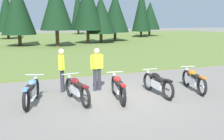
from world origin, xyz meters
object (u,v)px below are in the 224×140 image
(motorcycle_black, at_px, (157,83))
(motorcycle_orange, at_px, (194,80))
(rider_in_hivis_vest, at_px, (62,67))
(motorcycle_maroon, at_px, (77,89))
(motorcycle_red, at_px, (118,87))
(rider_near_row_end, at_px, (97,67))
(motorcycle_sky_blue, at_px, (32,91))

(motorcycle_black, xyz_separation_m, motorcycle_orange, (1.61, -0.03, 0.00))
(motorcycle_black, distance_m, rider_in_hivis_vest, 3.66)
(motorcycle_maroon, distance_m, rider_in_hivis_vest, 1.55)
(motorcycle_maroon, height_order, motorcycle_red, same)
(motorcycle_black, height_order, rider_near_row_end, rider_near_row_end)
(motorcycle_sky_blue, height_order, motorcycle_orange, same)
(motorcycle_black, bearing_deg, motorcycle_maroon, 174.96)
(motorcycle_red, xyz_separation_m, rider_near_row_end, (-0.32, 1.39, 0.51))
(motorcycle_sky_blue, xyz_separation_m, motorcycle_orange, (6.03, -0.60, 0.00))
(motorcycle_red, bearing_deg, motorcycle_sky_blue, 168.35)
(rider_near_row_end, bearing_deg, motorcycle_sky_blue, -162.35)
(motorcycle_maroon, bearing_deg, motorcycle_sky_blue, 167.97)
(motorcycle_black, relative_size, rider_in_hivis_vest, 1.26)
(rider_in_hivis_vest, bearing_deg, motorcycle_black, -28.13)
(motorcycle_red, distance_m, motorcycle_orange, 3.19)
(motorcycle_orange, relative_size, rider_in_hivis_vest, 1.24)
(motorcycle_black, bearing_deg, motorcycle_sky_blue, 172.65)
(motorcycle_red, height_order, rider_near_row_end, rider_near_row_end)
(motorcycle_sky_blue, bearing_deg, rider_in_hivis_vest, 43.01)
(rider_near_row_end, bearing_deg, rider_in_hivis_vest, 165.51)
(motorcycle_maroon, xyz_separation_m, motorcycle_orange, (4.59, -0.29, 0.00))
(motorcycle_sky_blue, bearing_deg, motorcycle_maroon, -12.03)
(motorcycle_maroon, bearing_deg, rider_in_hivis_vest, 98.78)
(rider_near_row_end, distance_m, rider_in_hivis_vest, 1.35)
(motorcycle_sky_blue, relative_size, rider_in_hivis_vest, 1.22)
(motorcycle_sky_blue, distance_m, motorcycle_red, 2.90)
(motorcycle_red, bearing_deg, motorcycle_maroon, 168.75)
(motorcycle_maroon, relative_size, motorcycle_orange, 1.01)
(motorcycle_red, distance_m, rider_near_row_end, 1.51)
(motorcycle_maroon, bearing_deg, rider_near_row_end, 45.84)
(motorcycle_orange, bearing_deg, rider_in_hivis_vest, 160.16)
(motorcycle_sky_blue, bearing_deg, rider_near_row_end, 17.65)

